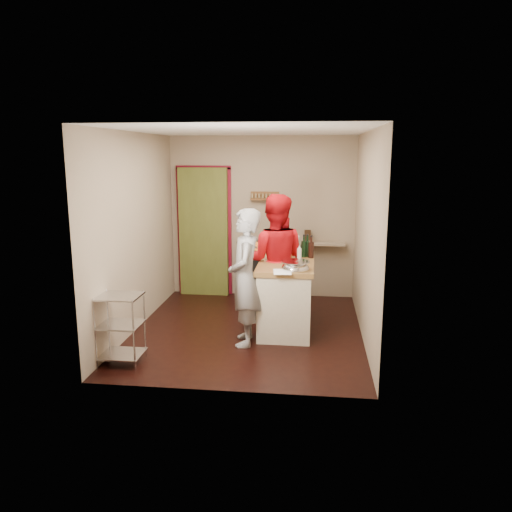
# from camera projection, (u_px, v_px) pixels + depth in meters

# --- Properties ---
(floor) EXTENTS (3.50, 3.50, 0.00)m
(floor) POSITION_uv_depth(u_px,v_px,m) (248.00, 330.00, 6.68)
(floor) COLOR black
(floor) RESTS_ON ground
(back_wall) EXTENTS (3.00, 0.44, 2.60)m
(back_wall) POSITION_uv_depth(u_px,v_px,m) (224.00, 227.00, 8.26)
(back_wall) COLOR gray
(back_wall) RESTS_ON ground
(left_wall) EXTENTS (0.04, 3.50, 2.60)m
(left_wall) POSITION_uv_depth(u_px,v_px,m) (135.00, 232.00, 6.59)
(left_wall) COLOR gray
(left_wall) RESTS_ON ground
(right_wall) EXTENTS (0.04, 3.50, 2.60)m
(right_wall) POSITION_uv_depth(u_px,v_px,m) (366.00, 237.00, 6.25)
(right_wall) COLOR gray
(right_wall) RESTS_ON ground
(ceiling) EXTENTS (3.00, 3.50, 0.02)m
(ceiling) POSITION_uv_depth(u_px,v_px,m) (247.00, 130.00, 6.15)
(ceiling) COLOR white
(ceiling) RESTS_ON back_wall
(stove) EXTENTS (0.60, 0.63, 1.00)m
(stove) POSITION_uv_depth(u_px,v_px,m) (263.00, 273.00, 7.97)
(stove) COLOR black
(stove) RESTS_ON ground
(wire_shelving) EXTENTS (0.48, 0.40, 0.80)m
(wire_shelving) POSITION_uv_depth(u_px,v_px,m) (120.00, 326.00, 5.57)
(wire_shelving) COLOR silver
(wire_shelving) RESTS_ON ground
(island) EXTENTS (0.72, 1.31, 1.23)m
(island) POSITION_uv_depth(u_px,v_px,m) (286.00, 294.00, 6.62)
(island) COLOR beige
(island) RESTS_ON ground
(person_stripe) EXTENTS (0.48, 0.66, 1.68)m
(person_stripe) POSITION_uv_depth(u_px,v_px,m) (245.00, 278.00, 6.06)
(person_stripe) COLOR #A8A9AD
(person_stripe) RESTS_ON ground
(person_red) EXTENTS (0.89, 0.71, 1.80)m
(person_red) POSITION_uv_depth(u_px,v_px,m) (275.00, 260.00, 6.77)
(person_red) COLOR red
(person_red) RESTS_ON ground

